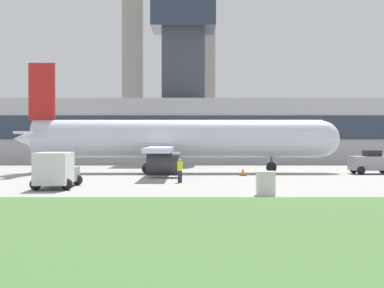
# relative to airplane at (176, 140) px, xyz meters

# --- Properties ---
(ground_plane) EXTENTS (400.00, 400.00, 0.00)m
(ground_plane) POSITION_rel_airplane_xyz_m (-1.49, -5.83, -2.89)
(ground_plane) COLOR #999691
(grass_strip) EXTENTS (240.00, 37.00, 0.06)m
(grass_strip) POSITION_rel_airplane_xyz_m (-1.49, -42.33, -2.86)
(grass_strip) COLOR #426B33
(grass_strip) RESTS_ON ground_plane
(terminal_building) EXTENTS (68.58, 11.88, 21.13)m
(terminal_building) POSITION_rel_airplane_xyz_m (-1.27, 25.65, 1.92)
(terminal_building) COLOR #B2B2B7
(terminal_building) RESTS_ON ground_plane
(smokestack_left) EXTENTS (4.01, 4.01, 40.42)m
(smokestack_left) POSITION_rel_airplane_xyz_m (-8.09, 48.73, 17.49)
(smokestack_left) COLOR gray
(smokestack_left) RESTS_ON ground_plane
(smokestack_right) EXTENTS (3.42, 3.42, 36.82)m
(smokestack_right) POSITION_rel_airplane_xyz_m (4.13, 51.83, 15.66)
(smokestack_right) COLOR gray
(smokestack_right) RESTS_ON ground_plane
(airplane) EXTENTS (28.72, 24.55, 9.65)m
(airplane) POSITION_rel_airplane_xyz_m (0.00, 0.00, 0.00)
(airplane) COLOR silver
(airplane) RESTS_ON ground_plane
(pushback_tug) EXTENTS (3.74, 2.77, 2.01)m
(pushback_tug) POSITION_rel_airplane_xyz_m (16.98, -1.89, -1.98)
(pushback_tug) COLOR gray
(pushback_tug) RESTS_ON ground_plane
(baggage_truck) EXTENTS (2.61, 5.75, 2.20)m
(baggage_truck) POSITION_rel_airplane_xyz_m (-6.62, -17.38, -1.80)
(baggage_truck) COLOR gray
(baggage_truck) RESTS_ON ground_plane
(ground_crew_person) EXTENTS (0.46, 0.46, 1.68)m
(ground_crew_person) POSITION_rel_airplane_xyz_m (0.83, -12.48, -2.03)
(ground_crew_person) COLOR #23283D
(ground_crew_person) RESTS_ON ground_plane
(traffic_cone_near_nose) EXTENTS (0.58, 0.58, 0.63)m
(traffic_cone_near_nose) POSITION_rel_airplane_xyz_m (5.78, -4.53, -2.60)
(traffic_cone_near_nose) COLOR black
(traffic_cone_near_nose) RESTS_ON ground_plane
(utility_cabinet) EXTENTS (0.97, 0.78, 1.29)m
(utility_cabinet) POSITION_rel_airplane_xyz_m (5.59, -22.18, -2.24)
(utility_cabinet) COLOR silver
(utility_cabinet) RESTS_ON ground_plane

